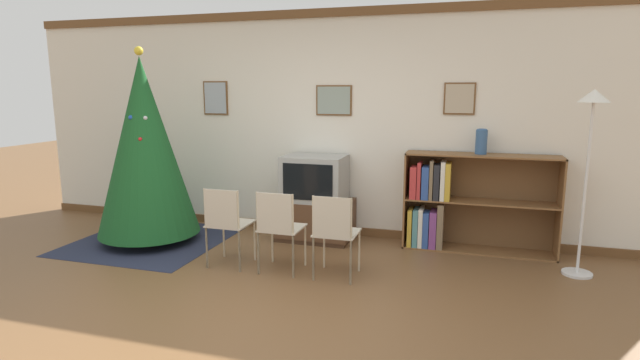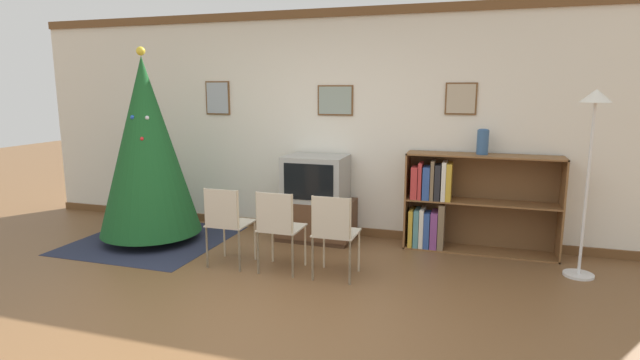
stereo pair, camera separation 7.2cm
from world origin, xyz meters
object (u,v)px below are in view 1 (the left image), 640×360
(christmas_tree, at_px, (145,147))
(standing_lamp, at_px, (591,134))
(folding_chair_left, at_px, (226,222))
(television, at_px, (315,178))
(folding_chair_center, at_px, (279,226))
(vase, at_px, (481,141))
(bookshelf, at_px, (453,204))
(folding_chair_right, at_px, (334,231))
(tv_console, at_px, (315,219))

(christmas_tree, height_order, standing_lamp, christmas_tree)
(folding_chair_left, height_order, standing_lamp, standing_lamp)
(television, bearing_deg, folding_chair_center, -90.00)
(folding_chair_center, xyz_separation_m, standing_lamp, (2.79, 0.79, 0.89))
(vase, bearing_deg, bookshelf, -174.41)
(christmas_tree, height_order, folding_chair_center, christmas_tree)
(folding_chair_left, distance_m, folding_chair_right, 1.12)
(television, distance_m, standing_lamp, 2.89)
(bookshelf, bearing_deg, christmas_tree, -167.57)
(christmas_tree, relative_size, bookshelf, 1.37)
(folding_chair_left, height_order, vase, vase)
(folding_chair_center, relative_size, vase, 3.00)
(tv_console, relative_size, folding_chair_center, 1.09)
(tv_console, distance_m, folding_chair_right, 1.31)
(tv_console, relative_size, folding_chair_left, 1.09)
(folding_chair_left, height_order, folding_chair_right, same)
(folding_chair_left, xyz_separation_m, folding_chair_right, (1.12, 0.00, 0.00))
(folding_chair_left, bearing_deg, vase, 28.33)
(television, xyz_separation_m, folding_chair_right, (0.56, -1.16, -0.27))
(christmas_tree, distance_m, folding_chair_right, 2.54)
(folding_chair_center, relative_size, bookshelf, 0.50)
(television, height_order, standing_lamp, standing_lamp)
(folding_chair_center, distance_m, bookshelf, 2.03)
(bookshelf, bearing_deg, standing_lamp, -21.49)
(tv_console, xyz_separation_m, bookshelf, (1.58, 0.11, 0.28))
(vase, bearing_deg, folding_chair_right, -134.72)
(television, bearing_deg, christmas_tree, -160.71)
(tv_console, bearing_deg, vase, 4.13)
(christmas_tree, xyz_separation_m, folding_chair_center, (1.84, -0.52, -0.65))
(tv_console, bearing_deg, christmas_tree, -160.64)
(folding_chair_right, relative_size, standing_lamp, 0.46)
(vase, bearing_deg, folding_chair_left, -151.67)
(bookshelf, relative_size, vase, 5.96)
(tv_console, bearing_deg, folding_chair_left, -115.72)
(christmas_tree, bearing_deg, vase, 11.95)
(folding_chair_center, distance_m, vase, 2.38)
(standing_lamp, bearing_deg, bookshelf, 158.51)
(christmas_tree, bearing_deg, folding_chair_left, -22.00)
(folding_chair_left, bearing_deg, television, 64.23)
(tv_console, height_order, bookshelf, bookshelf)
(tv_console, distance_m, bookshelf, 1.61)
(christmas_tree, bearing_deg, folding_chair_center, -15.70)
(standing_lamp, bearing_deg, tv_console, 172.46)
(bookshelf, bearing_deg, folding_chair_center, -141.21)
(vase, bearing_deg, standing_lamp, -27.94)
(television, xyz_separation_m, bookshelf, (1.58, 0.11, -0.23))
(tv_console, distance_m, folding_chair_left, 1.31)
(standing_lamp, bearing_deg, television, 172.51)
(folding_chair_center, height_order, folding_chair_right, same)
(bookshelf, bearing_deg, folding_chair_right, -128.77)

